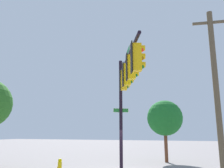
% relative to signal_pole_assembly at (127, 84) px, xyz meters
% --- Properties ---
extents(signal_pole_assembly, '(5.89, 3.01, 6.80)m').
position_rel_signal_pole_assembly_xyz_m(signal_pole_assembly, '(0.00, 0.00, 0.00)').
color(signal_pole_assembly, black).
rests_on(signal_pole_assembly, ground_plane).
extents(utility_pole, '(0.37, 1.80, 8.70)m').
position_rel_signal_pole_assembly_xyz_m(utility_pole, '(-1.35, 4.26, -0.32)').
color(utility_pole, brown).
rests_on(utility_pole, ground_plane).
extents(fire_hydrant, '(0.33, 0.24, 0.83)m').
position_rel_signal_pole_assembly_xyz_m(fire_hydrant, '(-1.56, -4.68, -4.40)').
color(fire_hydrant, yellow).
rests_on(fire_hydrant, ground_plane).
extents(tree_near, '(2.94, 2.94, 5.04)m').
position_rel_signal_pole_assembly_xyz_m(tree_near, '(-8.89, 0.76, -1.26)').
color(tree_near, brown).
rests_on(tree_near, ground_plane).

